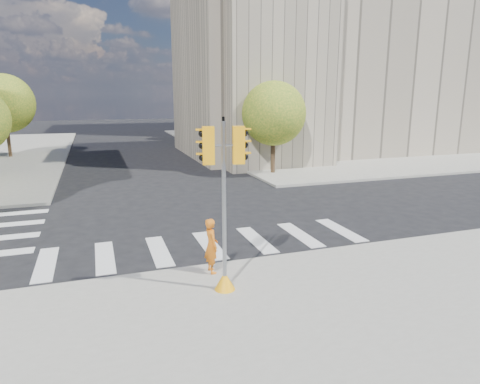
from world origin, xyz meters
name	(u,v)px	position (x,y,z in m)	size (l,w,h in m)	color
ground	(199,229)	(0.00, 0.00, 0.00)	(160.00, 160.00, 0.00)	black
sidewalk_far_right	(320,142)	(20.00, 26.00, 0.07)	(28.00, 40.00, 0.15)	gray
civic_building	(317,71)	(15.59, 19.12, 7.26)	(26.00, 16.00, 19.39)	gray
office_tower	(280,23)	(22.00, 42.00, 15.00)	(20.00, 18.00, 30.00)	#9EA0A3
tree_lw_far	(4,103)	(-10.50, 24.00, 4.54)	(4.80, 4.80, 6.95)	#382616
tree_re_near	(274,114)	(7.50, 10.00, 4.05)	(4.20, 4.20, 6.16)	#382616
tree_re_mid	(222,105)	(7.50, 22.00, 4.35)	(4.60, 4.60, 6.66)	#382616
tree_re_far	(193,106)	(7.50, 34.00, 3.87)	(4.00, 4.00, 5.88)	#382616
lamp_near	(259,104)	(8.00, 14.00, 4.58)	(0.35, 0.18, 8.11)	black
lamp_far	(210,101)	(8.00, 28.00, 4.58)	(0.35, 0.18, 8.11)	black
traffic_signal	(224,220)	(-0.70, -5.87, 2.11)	(1.08, 0.56, 4.61)	#FDA60D
photographer	(211,246)	(-0.73, -4.64, 0.97)	(0.60, 0.39, 1.65)	orange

